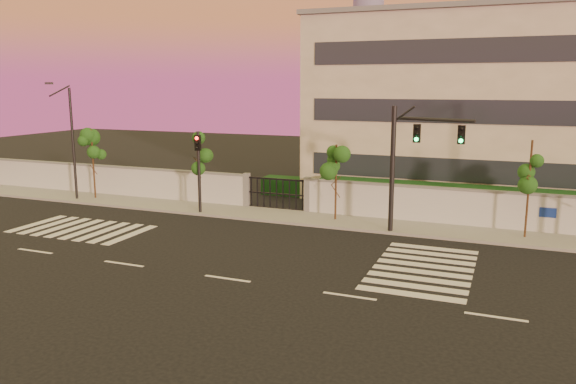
{
  "coord_description": "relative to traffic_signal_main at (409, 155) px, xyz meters",
  "views": [
    {
      "loc": [
        10.13,
        -18.72,
        7.54
      ],
      "look_at": [
        0.17,
        6.0,
        2.45
      ],
      "focal_mm": 35.0,
      "sensor_mm": 36.0,
      "label": 1
    }
  ],
  "objects": [
    {
      "name": "street_tree_b",
      "position": [
        -20.86,
        1.25,
        -0.66
      ],
      "size": [
        1.41,
        1.13,
        4.71
      ],
      "color": "#382314",
      "rests_on": "ground"
    },
    {
      "name": "ground",
      "position": [
        -5.36,
        -9.28,
        -4.12
      ],
      "size": [
        120.0,
        120.0,
        0.0
      ],
      "primitive_type": "plane",
      "color": "black",
      "rests_on": "ground"
    },
    {
      "name": "institutional_building",
      "position": [
        3.64,
        12.71,
        2.03
      ],
      "size": [
        24.4,
        12.4,
        12.25
      ],
      "color": "#B4AD98",
      "rests_on": "ground"
    },
    {
      "name": "road_markings",
      "position": [
        -6.94,
        -5.52,
        -4.11
      ],
      "size": [
        57.0,
        7.62,
        0.02
      ],
      "color": "silver",
      "rests_on": "ground"
    },
    {
      "name": "sidewalk",
      "position": [
        -5.36,
        1.22,
        -4.05
      ],
      "size": [
        60.0,
        3.0,
        0.15
      ],
      "primitive_type": "cube",
      "color": "gray",
      "rests_on": "ground"
    },
    {
      "name": "street_tree_c",
      "position": [
        -12.6,
        0.79,
        -0.58
      ],
      "size": [
        1.36,
        1.08,
        4.82
      ],
      "color": "#382314",
      "rests_on": "ground"
    },
    {
      "name": "traffic_signal_secondary",
      "position": [
        -12.16,
        0.07,
        -1.01
      ],
      "size": [
        0.38,
        0.36,
        4.91
      ],
      "rotation": [
        0.0,
        0.0,
        -0.1
      ],
      "color": "black",
      "rests_on": "ground"
    },
    {
      "name": "street_tree_d",
      "position": [
        -4.18,
        1.36,
        -0.93
      ],
      "size": [
        1.36,
        1.09,
        4.34
      ],
      "color": "#382314",
      "rests_on": "ground"
    },
    {
      "name": "streetlight_west",
      "position": [
        -21.84,
        0.4,
        0.05
      ],
      "size": [
        0.46,
        1.86,
        7.71
      ],
      "color": "black",
      "rests_on": "ground"
    },
    {
      "name": "traffic_signal_main",
      "position": [
        0.0,
        0.0,
        0.0
      ],
      "size": [
        4.04,
        1.46,
        6.52
      ],
      "rotation": [
        0.0,
        0.0,
        -0.33
      ],
      "color": "black",
      "rests_on": "ground"
    },
    {
      "name": "hedge_row",
      "position": [
        -4.2,
        5.46,
        -3.31
      ],
      "size": [
        41.0,
        4.25,
        1.8
      ],
      "color": "black",
      "rests_on": "ground"
    },
    {
      "name": "street_tree_e",
      "position": [
        5.63,
        1.3,
        -0.49
      ],
      "size": [
        1.32,
        1.05,
        4.95
      ],
      "color": "#382314",
      "rests_on": "ground"
    },
    {
      "name": "perimeter_wall",
      "position": [
        -5.26,
        2.72,
        -3.05
      ],
      "size": [
        60.0,
        0.36,
        2.2
      ],
      "color": "silver",
      "rests_on": "ground"
    }
  ]
}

